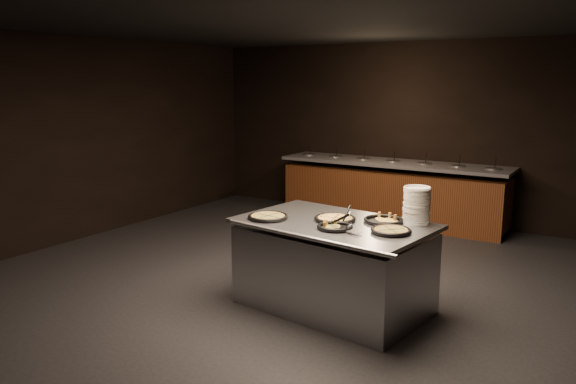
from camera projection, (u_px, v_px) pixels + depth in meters
name	position (u px, v px, depth m)	size (l,w,h in m)	color
room	(269.00, 159.00, 5.93)	(7.02, 8.02, 2.92)	black
salad_bar	(391.00, 196.00, 9.10)	(3.70, 0.83, 1.18)	#5A3615
serving_counter	(333.00, 267.00, 5.65)	(2.01, 1.43, 0.90)	silver
plate_stack	(417.00, 206.00, 5.45)	(0.26, 0.26, 0.36)	white
pan_veggie_whole	(268.00, 217.00, 5.68)	(0.41, 0.41, 0.04)	black
pan_cheese_whole	(335.00, 219.00, 5.59)	(0.42, 0.42, 0.04)	black
pan_cheese_slices_a	(383.00, 220.00, 5.53)	(0.39, 0.39, 0.04)	black
pan_cheese_slices_b	(335.00, 227.00, 5.28)	(0.34, 0.34, 0.04)	black
pan_veggie_slices	(391.00, 231.00, 5.14)	(0.38, 0.38, 0.04)	black
server_left	(348.00, 214.00, 5.55)	(0.11, 0.32, 0.15)	silver
server_right	(344.00, 223.00, 5.18)	(0.35, 0.15, 0.17)	silver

